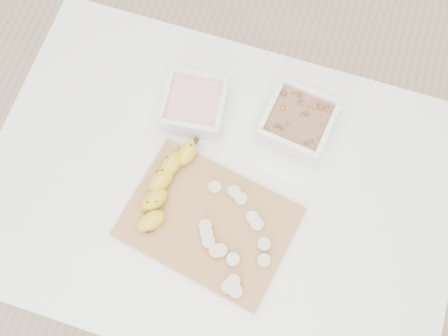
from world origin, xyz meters
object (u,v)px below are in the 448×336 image
(bowl_granola, at_px, (298,122))
(cutting_board, at_px, (209,222))
(table, at_px, (220,200))
(bowl_yogurt, at_px, (194,105))
(banana, at_px, (165,186))

(bowl_granola, height_order, cutting_board, bowl_granola)
(table, xyz_separation_m, bowl_yogurt, (-0.11, 0.16, 0.13))
(cutting_board, bearing_deg, banana, 160.17)
(table, relative_size, banana, 4.71)
(bowl_granola, bearing_deg, banana, -135.17)
(bowl_yogurt, height_order, cutting_board, bowl_yogurt)
(table, height_order, banana, banana)
(banana, bearing_deg, table, 38.46)
(banana, bearing_deg, bowl_granola, 64.21)
(bowl_yogurt, distance_m, bowl_granola, 0.23)
(table, xyz_separation_m, bowl_granola, (0.12, 0.18, 0.13))
(bowl_yogurt, relative_size, bowl_granola, 0.93)
(table, bearing_deg, banana, -160.92)
(table, height_order, cutting_board, cutting_board)
(table, bearing_deg, bowl_granola, 57.70)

